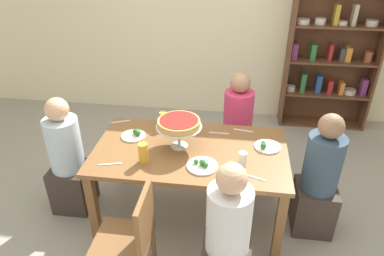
{
  "coord_description": "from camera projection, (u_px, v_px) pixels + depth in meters",
  "views": [
    {
      "loc": [
        0.35,
        -2.46,
        2.4
      ],
      "look_at": [
        0.0,
        0.1,
        0.89
      ],
      "focal_mm": 33.06,
      "sensor_mm": 36.0,
      "label": 1
    }
  ],
  "objects": [
    {
      "name": "water_glass_clear_near",
      "position": [
        243.0,
        159.0,
        2.75
      ],
      "size": [
        0.07,
        0.07,
        0.12
      ],
      "primitive_type": "cylinder",
      "color": "white",
      "rests_on": "dining_table"
    },
    {
      "name": "salad_plate_spare",
      "position": [
        202.0,
        165.0,
        2.76
      ],
      "size": [
        0.25,
        0.25,
        0.07
      ],
      "color": "white",
      "rests_on": "dining_table"
    },
    {
      "name": "deep_dish_pizza_stand",
      "position": [
        179.0,
        124.0,
        2.91
      ],
      "size": [
        0.38,
        0.38,
        0.26
      ],
      "color": "silver",
      "rests_on": "dining_table"
    },
    {
      "name": "cutlery_spare_fork",
      "position": [
        243.0,
        130.0,
        3.24
      ],
      "size": [
        0.18,
        0.05,
        0.0
      ],
      "primitive_type": "cube",
      "rotation": [
        0.0,
        0.0,
        2.96
      ],
      "color": "silver",
      "rests_on": "dining_table"
    },
    {
      "name": "cutlery_knife_far",
      "position": [
        110.0,
        164.0,
        2.79
      ],
      "size": [
        0.18,
        0.06,
        0.0
      ],
      "primitive_type": "cube",
      "rotation": [
        0.0,
        0.0,
        0.27
      ],
      "color": "silver",
      "rests_on": "dining_table"
    },
    {
      "name": "salad_plate_near_diner",
      "position": [
        135.0,
        134.0,
        3.15
      ],
      "size": [
        0.22,
        0.22,
        0.07
      ],
      "color": "white",
      "rests_on": "dining_table"
    },
    {
      "name": "salad_plate_far_diner",
      "position": [
        267.0,
        146.0,
        2.99
      ],
      "size": [
        0.23,
        0.23,
        0.06
      ],
      "color": "white",
      "rests_on": "dining_table"
    },
    {
      "name": "cutlery_fork_near",
      "position": [
        219.0,
        133.0,
        3.2
      ],
      "size": [
        0.18,
        0.02,
        0.0
      ],
      "primitive_type": "cube",
      "rotation": [
        0.0,
        0.0,
        3.16
      ],
      "color": "silver",
      "rests_on": "dining_table"
    },
    {
      "name": "beer_glass_amber_tall",
      "position": [
        143.0,
        153.0,
        2.78
      ],
      "size": [
        0.08,
        0.08,
        0.17
      ],
      "primitive_type": "cylinder",
      "color": "gold",
      "rests_on": "dining_table"
    },
    {
      "name": "cutlery_knife_near",
      "position": [
        253.0,
        177.0,
        2.65
      ],
      "size": [
        0.17,
        0.08,
        0.0
      ],
      "primitive_type": "cube",
      "rotation": [
        0.0,
        0.0,
        -0.35
      ],
      "color": "silver",
      "rests_on": "dining_table"
    },
    {
      "name": "dining_table",
      "position": [
        190.0,
        158.0,
        3.02
      ],
      "size": [
        1.63,
        0.93,
        0.74
      ],
      "color": "brown",
      "rests_on": "ground_plane"
    },
    {
      "name": "diner_near_right",
      "position": [
        227.0,
        243.0,
        2.43
      ],
      "size": [
        0.34,
        0.34,
        1.15
      ],
      "rotation": [
        0.0,
        0.0,
        1.57
      ],
      "color": "#382D28",
      "rests_on": "ground_plane"
    },
    {
      "name": "diner_far_right",
      "position": [
        237.0,
        132.0,
        3.71
      ],
      "size": [
        0.34,
        0.34,
        1.15
      ],
      "rotation": [
        0.0,
        0.0,
        -1.57
      ],
      "color": "#382D28",
      "rests_on": "ground_plane"
    },
    {
      "name": "diner_head_east",
      "position": [
        318.0,
        183.0,
        2.98
      ],
      "size": [
        0.34,
        0.34,
        1.15
      ],
      "rotation": [
        0.0,
        0.0,
        3.14
      ],
      "color": "#382D28",
      "rests_on": "ground_plane"
    },
    {
      "name": "cutlery_fork_far",
      "position": [
        121.0,
        122.0,
        3.39
      ],
      "size": [
        0.17,
        0.08,
        0.0
      ],
      "primitive_type": "cube",
      "rotation": [
        0.0,
        0.0,
        3.54
      ],
      "color": "silver",
      "rests_on": "dining_table"
    },
    {
      "name": "beer_glass_amber_spare",
      "position": [
        164.0,
        120.0,
        3.26
      ],
      "size": [
        0.07,
        0.07,
        0.15
      ],
      "primitive_type": "cylinder",
      "color": "gold",
      "rests_on": "dining_table"
    },
    {
      "name": "diner_head_west",
      "position": [
        69.0,
        164.0,
        3.22
      ],
      "size": [
        0.34,
        0.34,
        1.15
      ],
      "color": "#382D28",
      "rests_on": "ground_plane"
    },
    {
      "name": "rear_partition",
      "position": [
        214.0,
        12.0,
        4.53
      ],
      "size": [
        8.0,
        0.12,
        2.8
      ],
      "primitive_type": "cube",
      "color": "beige",
      "rests_on": "ground_plane"
    },
    {
      "name": "chair_near_left",
      "position": [
        131.0,
        237.0,
        2.48
      ],
      "size": [
        0.4,
        0.4,
        0.87
      ],
      "rotation": [
        0.0,
        0.0,
        1.57
      ],
      "color": "brown",
      "rests_on": "ground_plane"
    },
    {
      "name": "beer_glass_amber_short",
      "position": [
        231.0,
        173.0,
        2.56
      ],
      "size": [
        0.07,
        0.07,
        0.17
      ],
      "primitive_type": "cylinder",
      "color": "gold",
      "rests_on": "dining_table"
    },
    {
      "name": "bookshelf",
      "position": [
        334.0,
        43.0,
        4.34
      ],
      "size": [
        1.1,
        0.3,
        2.21
      ],
      "color": "brown",
      "rests_on": "ground_plane"
    },
    {
      "name": "ground_plane",
      "position": [
        191.0,
        214.0,
        3.35
      ],
      "size": [
        12.0,
        12.0,
        0.0
      ],
      "primitive_type": "plane",
      "color": "gray"
    }
  ]
}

